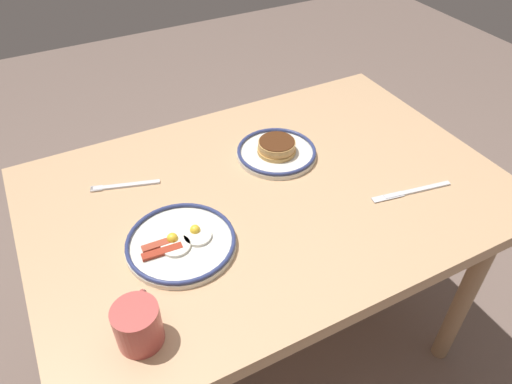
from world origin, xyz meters
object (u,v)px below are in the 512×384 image
object	(u,v)px
plate_near_main	(277,151)
coffee_mug	(138,324)
plate_center_pancakes	(181,243)
fork_near	(125,185)
butter_knife	(411,192)

from	to	relation	value
plate_near_main	coffee_mug	xyz separation A→B (m)	(0.54, 0.41, 0.03)
plate_center_pancakes	plate_near_main	bearing A→B (deg)	-150.88
plate_center_pancakes	fork_near	size ratio (longest dim) A/B	1.44
fork_near	coffee_mug	bearing A→B (deg)	78.10
plate_near_main	plate_center_pancakes	world-z (taller)	plate_near_main
butter_knife	plate_center_pancakes	bearing A→B (deg)	-9.33
coffee_mug	butter_knife	world-z (taller)	coffee_mug
plate_near_main	coffee_mug	bearing A→B (deg)	37.15
plate_center_pancakes	butter_knife	bearing A→B (deg)	170.67
fork_near	butter_knife	size ratio (longest dim) A/B	0.78
plate_near_main	coffee_mug	size ratio (longest dim) A/B	1.97
plate_center_pancakes	coffee_mug	world-z (taller)	coffee_mug
plate_near_main	plate_center_pancakes	size ratio (longest dim) A/B	0.89
plate_center_pancakes	fork_near	distance (m)	0.29
coffee_mug	fork_near	bearing A→B (deg)	-101.90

